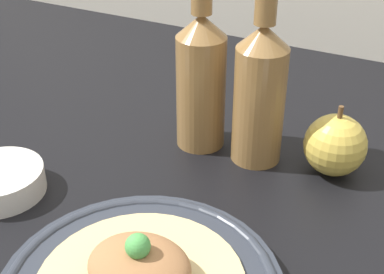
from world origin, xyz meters
TOP-DOWN VIEW (x-y plane):
  - ground_plane at (0.00, 0.00)cm, footprint 180.00×110.00cm
  - plated_food at (-2.74, -17.25)cm, footprint 20.02×20.02cm
  - cider_bottle_left at (-10.41, 10.84)cm, footprint 6.67×6.67cm
  - cider_bottle_right at (-2.11, 10.84)cm, footprint 6.67×6.67cm
  - apple at (7.95, 12.22)cm, footprint 7.98×7.98cm

SIDE VIEW (x-z plane):
  - ground_plane at x=0.00cm, z-range -4.00..0.00cm
  - plated_food at x=-2.74cm, z-range 0.45..6.40cm
  - apple at x=7.95cm, z-range -0.76..8.75cm
  - cider_bottle_left at x=-10.41cm, z-range -3.74..24.84cm
  - cider_bottle_right at x=-2.11cm, z-range -3.74..24.84cm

